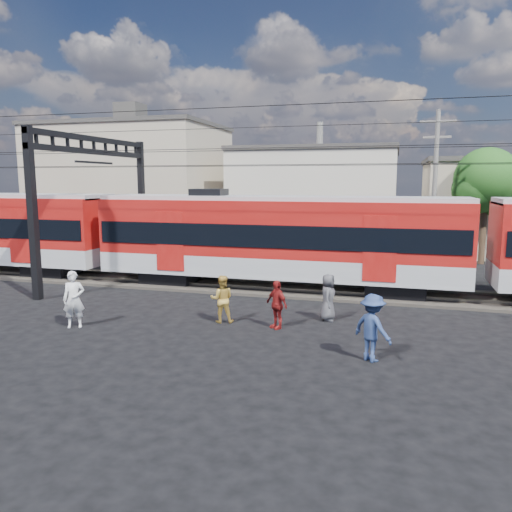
{
  "coord_description": "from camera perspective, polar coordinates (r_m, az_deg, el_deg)",
  "views": [
    {
      "loc": [
        4.08,
        -13.38,
        4.86
      ],
      "look_at": [
        -1.08,
        5.0,
        1.95
      ],
      "focal_mm": 35.0,
      "sensor_mm": 36.0,
      "label": 1
    }
  ],
  "objects": [
    {
      "name": "rail_near",
      "position": [
        21.54,
        4.4,
        -3.91
      ],
      "size": [
        70.0,
        0.12,
        0.12
      ],
      "primitive_type": "cube",
      "color": "#59544C",
      "rests_on": "track_bed"
    },
    {
      "name": "building_midwest",
      "position": [
        40.85,
        7.17,
        6.91
      ],
      "size": [
        12.24,
        12.24,
        7.3
      ],
      "color": "beige",
      "rests_on": "ground"
    },
    {
      "name": "utility_pole_mid",
      "position": [
        28.44,
        19.73,
        7.5
      ],
      "size": [
        1.8,
        0.24,
        8.5
      ],
      "color": "slate",
      "rests_on": "ground"
    },
    {
      "name": "tree_near",
      "position": [
        31.88,
        25.13,
        7.5
      ],
      "size": [
        3.82,
        3.64,
        6.72
      ],
      "color": "#382619",
      "rests_on": "ground"
    },
    {
      "name": "pedestrian_b",
      "position": [
        17.22,
        -3.92,
        -4.92
      ],
      "size": [
        0.95,
        0.83,
        1.65
      ],
      "primitive_type": "imported",
      "rotation": [
        0.0,
        0.0,
        3.44
      ],
      "color": "gold",
      "rests_on": "ground"
    },
    {
      "name": "track_bed",
      "position": [
        22.29,
        4.78,
        -3.81
      ],
      "size": [
        70.0,
        3.4,
        0.12
      ],
      "primitive_type": "cube",
      "color": "#2D2823",
      "rests_on": "ground"
    },
    {
      "name": "pedestrian_d",
      "position": [
        16.51,
        2.37,
        -5.55
      ],
      "size": [
        1.0,
        0.88,
        1.62
      ],
      "primitive_type": "imported",
      "rotation": [
        0.0,
        0.0,
        -0.63
      ],
      "color": "maroon",
      "rests_on": "ground"
    },
    {
      "name": "commuter_train",
      "position": [
        22.05,
        2.97,
        2.25
      ],
      "size": [
        50.3,
        3.08,
        4.17
      ],
      "color": "black",
      "rests_on": "ground"
    },
    {
      "name": "ground",
      "position": [
        14.81,
        -1.22,
        -10.51
      ],
      "size": [
        120.0,
        120.0,
        0.0
      ],
      "primitive_type": "plane",
      "color": "black",
      "rests_on": "ground"
    },
    {
      "name": "pedestrian_c",
      "position": [
        13.93,
        13.17,
        -7.99
      ],
      "size": [
        1.37,
        1.27,
        1.85
      ],
      "primitive_type": "imported",
      "rotation": [
        0.0,
        0.0,
        2.49
      ],
      "color": "navy",
      "rests_on": "ground"
    },
    {
      "name": "rail_far",
      "position": [
        22.98,
        5.14,
        -3.12
      ],
      "size": [
        70.0,
        0.12,
        0.12
      ],
      "primitive_type": "cube",
      "color": "#59544C",
      "rests_on": "track_bed"
    },
    {
      "name": "building_west",
      "position": [
        42.91,
        -13.88,
        8.15
      ],
      "size": [
        14.28,
        10.2,
        9.3
      ],
      "color": "tan",
      "rests_on": "ground"
    },
    {
      "name": "pedestrian_a",
      "position": [
        17.66,
        -20.1,
        -4.67
      ],
      "size": [
        0.82,
        0.73,
        1.9
      ],
      "primitive_type": "imported",
      "rotation": [
        0.0,
        0.0,
        0.49
      ],
      "color": "white",
      "rests_on": "ground"
    },
    {
      "name": "catenary",
      "position": [
        24.88,
        -15.28,
        9.0
      ],
      "size": [
        70.0,
        9.3,
        7.52
      ],
      "color": "black",
      "rests_on": "ground"
    },
    {
      "name": "pedestrian_e",
      "position": [
        17.59,
        8.24,
        -4.7
      ],
      "size": [
        0.53,
        0.81,
        1.65
      ],
      "primitive_type": "imported",
      "rotation": [
        0.0,
        0.0,
        1.58
      ],
      "color": "#444448",
      "rests_on": "ground"
    }
  ]
}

